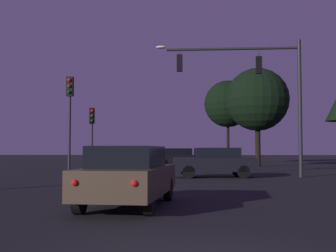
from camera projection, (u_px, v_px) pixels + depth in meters
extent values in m
plane|color=black|center=(191.00, 171.00, 29.67)|extent=(168.00, 168.00, 0.00)
cylinder|color=#232326|center=(300.00, 108.00, 22.76)|extent=(0.20, 0.20, 7.14)
cylinder|color=#232326|center=(232.00, 49.00, 23.17)|extent=(6.91, 0.29, 0.14)
ellipsoid|color=#F4EACC|center=(161.00, 47.00, 23.44)|extent=(0.56, 0.28, 0.16)
cylinder|color=#232326|center=(259.00, 52.00, 23.06)|extent=(0.05, 0.05, 0.43)
cube|color=black|center=(259.00, 65.00, 23.02)|extent=(0.31, 0.25, 0.90)
sphere|color=#4C0A0A|center=(258.00, 60.00, 23.18)|extent=(0.18, 0.18, 0.18)
sphere|color=#56380C|center=(259.00, 66.00, 23.16)|extent=(0.18, 0.18, 0.18)
sphere|color=#1EE04C|center=(259.00, 71.00, 23.15)|extent=(0.18, 0.18, 0.18)
cylinder|color=#232326|center=(180.00, 52.00, 23.36)|extent=(0.05, 0.05, 0.27)
cube|color=black|center=(180.00, 63.00, 23.33)|extent=(0.31, 0.25, 0.90)
sphere|color=#4C0A0A|center=(180.00, 58.00, 23.48)|extent=(0.18, 0.18, 0.18)
sphere|color=#56380C|center=(180.00, 64.00, 23.46)|extent=(0.18, 0.18, 0.18)
sphere|color=#1EE04C|center=(180.00, 69.00, 23.45)|extent=(0.18, 0.18, 0.18)
cylinder|color=#232326|center=(92.00, 149.00, 25.22)|extent=(0.12, 0.12, 2.91)
cube|color=black|center=(92.00, 116.00, 25.32)|extent=(0.34, 0.30, 0.90)
sphere|color=red|center=(92.00, 111.00, 25.19)|extent=(0.18, 0.18, 0.18)
sphere|color=#56380C|center=(92.00, 116.00, 25.18)|extent=(0.18, 0.18, 0.18)
sphere|color=#0C4219|center=(92.00, 121.00, 25.16)|extent=(0.18, 0.18, 0.18)
cylinder|color=#232326|center=(69.00, 138.00, 20.33)|extent=(0.12, 0.12, 3.90)
cube|color=black|center=(70.00, 86.00, 20.45)|extent=(0.31, 0.25, 0.90)
sphere|color=red|center=(69.00, 80.00, 20.33)|extent=(0.18, 0.18, 0.18)
sphere|color=#56380C|center=(69.00, 86.00, 20.31)|extent=(0.18, 0.18, 0.18)
sphere|color=#0C4219|center=(69.00, 92.00, 20.30)|extent=(0.18, 0.18, 0.18)
cube|color=#473828|center=(129.00, 180.00, 11.14)|extent=(2.17, 4.62, 0.68)
cube|color=black|center=(128.00, 157.00, 11.03)|extent=(1.74, 2.54, 0.52)
cylinder|color=black|center=(114.00, 188.00, 12.70)|extent=(0.26, 0.66, 0.64)
cylinder|color=black|center=(168.00, 189.00, 12.48)|extent=(0.26, 0.66, 0.64)
cylinder|color=black|center=(79.00, 200.00, 9.78)|extent=(0.26, 0.66, 0.64)
cylinder|color=black|center=(149.00, 201.00, 9.56)|extent=(0.26, 0.66, 0.64)
sphere|color=red|center=(75.00, 183.00, 9.01)|extent=(0.14, 0.14, 0.14)
sphere|color=red|center=(134.00, 183.00, 8.84)|extent=(0.14, 0.14, 0.14)
cube|color=black|center=(214.00, 165.00, 22.68)|extent=(4.27, 2.12, 0.68)
cube|color=black|center=(217.00, 153.00, 22.72)|extent=(2.35, 1.73, 0.52)
cylinder|color=black|center=(189.00, 172.00, 21.82)|extent=(0.65, 0.25, 0.64)
cylinder|color=black|center=(186.00, 170.00, 23.44)|extent=(0.65, 0.25, 0.64)
cylinder|color=black|center=(244.00, 172.00, 21.90)|extent=(0.65, 0.25, 0.64)
cylinder|color=black|center=(238.00, 170.00, 23.51)|extent=(0.65, 0.25, 0.64)
sphere|color=red|center=(257.00, 163.00, 22.11)|extent=(0.14, 0.14, 0.14)
sphere|color=red|center=(252.00, 162.00, 23.38)|extent=(0.14, 0.14, 0.14)
cube|color=black|center=(177.00, 159.00, 35.29)|extent=(4.60, 3.33, 0.68)
cube|color=black|center=(175.00, 152.00, 35.27)|extent=(2.71, 2.32, 0.52)
cylinder|color=black|center=(189.00, 163.00, 36.51)|extent=(0.67, 0.44, 0.64)
cylinder|color=black|center=(197.00, 163.00, 35.04)|extent=(0.67, 0.44, 0.64)
cylinder|color=black|center=(157.00, 163.00, 35.51)|extent=(0.67, 0.44, 0.64)
cylinder|color=black|center=(164.00, 164.00, 34.04)|extent=(0.67, 0.44, 0.64)
sphere|color=red|center=(149.00, 158.00, 35.12)|extent=(0.14, 0.14, 0.14)
sphere|color=red|center=(154.00, 158.00, 33.96)|extent=(0.14, 0.14, 0.14)
cylinder|color=black|center=(258.00, 144.00, 36.98)|extent=(0.43, 0.43, 3.78)
sphere|color=black|center=(257.00, 99.00, 37.18)|extent=(5.30, 5.30, 5.30)
cylinder|color=black|center=(228.00, 142.00, 44.81)|extent=(0.29, 0.29, 4.41)
sphere|color=black|center=(228.00, 104.00, 45.02)|extent=(4.78, 4.78, 4.78)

